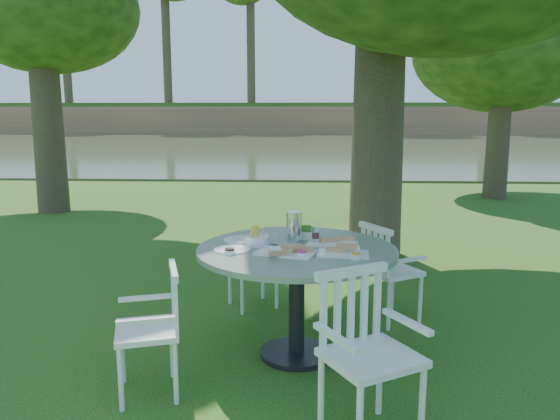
# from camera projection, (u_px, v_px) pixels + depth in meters

# --- Properties ---
(ground) EXTENTS (140.00, 140.00, 0.00)m
(ground) POSITION_uv_depth(u_px,v_px,m) (279.00, 294.00, 5.68)
(ground) COLOR #183D0C
(ground) RESTS_ON ground
(table) EXTENTS (1.50, 1.50, 0.86)m
(table) POSITION_uv_depth(u_px,v_px,m) (297.00, 267.00, 4.12)
(table) COLOR black
(table) RESTS_ON ground
(chair_ne) EXTENTS (0.59, 0.60, 0.89)m
(chair_ne) POSITION_uv_depth(u_px,v_px,m) (384.00, 265.00, 4.85)
(chair_ne) COLOR white
(chair_ne) RESTS_ON ground
(chair_nw) EXTENTS (0.54, 0.53, 0.81)m
(chair_nw) POSITION_uv_depth(u_px,v_px,m) (256.00, 261.00, 5.16)
(chair_nw) COLOR white
(chair_nw) RESTS_ON ground
(chair_sw) EXTENTS (0.52, 0.54, 0.86)m
(chair_sw) POSITION_uv_depth(u_px,v_px,m) (159.00, 320.00, 3.62)
(chair_sw) COLOR white
(chair_sw) RESTS_ON ground
(chair_se) EXTENTS (0.66, 0.64, 0.97)m
(chair_se) POSITION_uv_depth(u_px,v_px,m) (362.00, 340.00, 3.15)
(chair_se) COLOR white
(chair_se) RESTS_ON ground
(tableware) EXTENTS (1.13, 0.78, 0.24)m
(tableware) POSITION_uv_depth(u_px,v_px,m) (290.00, 239.00, 4.17)
(tableware) COLOR white
(tableware) RESTS_ON table
(river) EXTENTS (100.00, 28.00, 0.12)m
(river) POSITION_uv_depth(u_px,v_px,m) (303.00, 148.00, 28.28)
(river) COLOR #343E24
(river) RESTS_ON ground
(far_bank) EXTENTS (100.00, 18.00, 15.20)m
(far_bank) POSITION_uv_depth(u_px,v_px,m) (309.00, 44.00, 44.76)
(far_bank) COLOR #8B5C40
(far_bank) RESTS_ON ground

